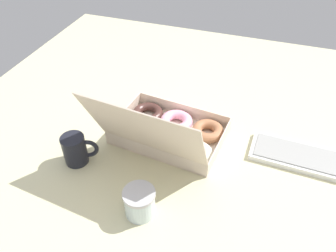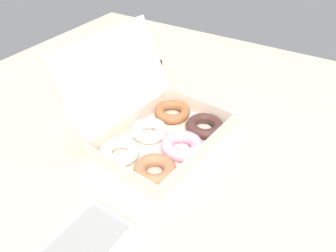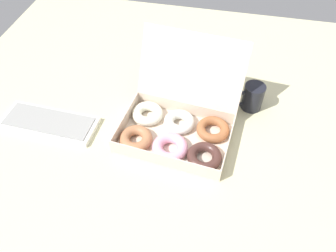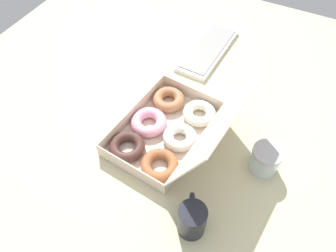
{
  "view_description": "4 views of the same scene",
  "coord_description": "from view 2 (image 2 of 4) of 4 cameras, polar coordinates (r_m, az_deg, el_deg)",
  "views": [
    {
      "loc": [
        -23.14,
        82.37,
        81.03
      ],
      "look_at": [
        5.77,
        -2.7,
        2.79
      ],
      "focal_mm": 35.0,
      "sensor_mm": 36.0,
      "label": 1
    },
    {
      "loc": [
        -59.21,
        -40.54,
        63.44
      ],
      "look_at": [
        5.38,
        -1.04,
        6.03
      ],
      "focal_mm": 35.0,
      "sensor_mm": 36.0,
      "label": 2
    },
    {
      "loc": [
        17.3,
        -72.8,
        90.27
      ],
      "look_at": [
        1.91,
        -0.67,
        5.96
      ],
      "focal_mm": 35.0,
      "sensor_mm": 36.0,
      "label": 3
    },
    {
      "loc": [
        62.8,
        30.48,
        88.43
      ],
      "look_at": [
        3.45,
        0.36,
        3.61
      ],
      "focal_mm": 35.0,
      "sensor_mm": 36.0,
      "label": 4
    }
  ],
  "objects": [
    {
      "name": "ground_plane",
      "position": [
        0.96,
        -2.2,
        -4.78
      ],
      "size": [
        180.0,
        180.0,
        2.0
      ],
      "primitive_type": "cube",
      "color": "beige"
    },
    {
      "name": "donut_box",
      "position": [
        0.97,
        -1.37,
        -1.14
      ],
      "size": [
        41.82,
        41.11,
        28.93
      ],
      "color": "beige",
      "rests_on": "ground_plane"
    },
    {
      "name": "coffee_mug",
      "position": [
        1.22,
        -2.8,
        8.81
      ],
      "size": [
        11.22,
        7.71,
        10.44
      ],
      "color": "black",
      "rests_on": "ground_plane"
    },
    {
      "name": "glass_jar",
      "position": [
        1.12,
        -15.77,
        3.95
      ],
      "size": [
        9.23,
        9.23,
        8.85
      ],
      "color": "silver",
      "rests_on": "ground_plane"
    }
  ]
}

